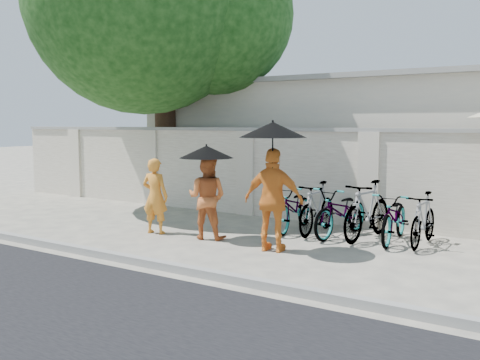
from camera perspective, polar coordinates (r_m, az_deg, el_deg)
The scene contains 16 objects.
ground at distance 9.78m, azimuth -3.96°, elevation -6.80°, with size 80.00×80.00×0.00m, color #ADA590.
kerb at distance 8.51m, azimuth -10.91°, elevation -8.45°, with size 40.00×0.16×0.12m, color gray.
compound_wall at distance 11.87m, azimuth 9.23°, elevation 0.30°, with size 20.00×0.30×2.00m, color silver.
building_behind at distance 15.11m, azimuth 18.57°, elevation 3.55°, with size 14.00×6.00×3.20m, color beige.
shade_tree at distance 14.46m, azimuth -8.92°, elevation 17.65°, with size 6.70×6.20×8.20m.
monk_left at distance 10.68m, azimuth -9.05°, elevation -1.69°, with size 0.55×0.36×1.50m, color orange.
monk_center at distance 10.08m, azimuth -3.54°, elevation -1.87°, with size 0.77×0.60×1.57m, color #C8642D.
parasol_center at distance 9.91m, azimuth -3.61°, elevation 3.01°, with size 1.01×1.01×0.88m.
monk_right at distance 9.06m, azimuth 3.60°, elevation -2.15°, with size 1.03×0.43×1.77m, color orange.
parasol_right at distance 8.89m, azimuth 3.51°, elevation 5.38°, with size 1.13×1.13×1.20m.
bike_0 at distance 10.92m, azimuth 5.85°, elevation -2.95°, with size 0.63×1.80×0.94m, color #9C9C9C.
bike_1 at distance 10.67m, azimuth 8.23°, elevation -2.97°, with size 0.48×1.71×1.03m, color #9C9C9C.
bike_2 at distance 10.48m, azimuth 10.77°, elevation -3.34°, with size 0.64×1.84×0.97m, color #9C9C9C.
bike_3 at distance 10.30m, azimuth 13.43°, elevation -3.18°, with size 0.52×1.84×1.11m, color #9C9C9C.
bike_4 at distance 10.19m, azimuth 16.20°, elevation -3.83°, with size 0.62×1.78×0.94m, color #9C9C9C.
bike_5 at distance 10.04m, azimuth 18.96°, elevation -4.01°, with size 0.45×1.59×0.96m, color #9C9C9C.
Camera 1 is at (5.72, -7.63, 2.17)m, focal length 40.00 mm.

